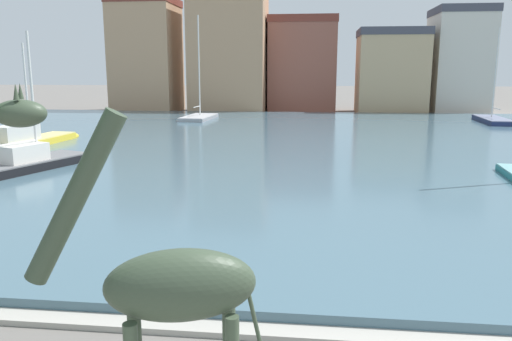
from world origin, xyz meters
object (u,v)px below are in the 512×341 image
sailboat_navy (491,121)px  sailboat_yellow (30,142)px  sailboat_black (38,163)px  sailboat_grey (201,118)px  giraffe_statue (168,293)px

sailboat_navy → sailboat_yellow: sailboat_navy is taller
sailboat_black → sailboat_grey: (2.26, 23.86, -0.14)m
sailboat_black → sailboat_yellow: size_ratio=0.69×
sailboat_navy → sailboat_grey: (-25.58, -0.28, -0.02)m
giraffe_statue → sailboat_navy: size_ratio=0.56×
giraffe_statue → sailboat_black: sailboat_black is taller
sailboat_yellow → sailboat_grey: bearing=70.4°
sailboat_navy → sailboat_grey: sailboat_grey is taller
sailboat_grey → sailboat_black: bearing=-95.4°
sailboat_black → sailboat_grey: bearing=84.6°
sailboat_grey → sailboat_yellow: bearing=-109.6°
sailboat_grey → sailboat_yellow: 18.72m
sailboat_navy → sailboat_black: sailboat_navy is taller
sailboat_navy → sailboat_yellow: size_ratio=0.84×
sailboat_black → sailboat_grey: sailboat_grey is taller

